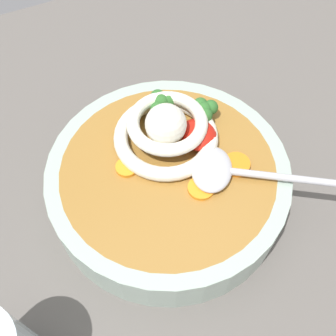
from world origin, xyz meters
TOP-DOWN VIEW (x-y plane):
  - table_slab at (0.00, 0.00)cm, footprint 96.42×96.42cm
  - soup_bowl at (3.97, 1.98)cm, footprint 27.20×27.20cm
  - noodle_pile at (7.69, 0.41)cm, footprint 13.12×12.87cm
  - soup_spoon at (0.55, -3.13)cm, footprint 12.39×16.18cm
  - chili_sauce_dollop at (5.95, -2.83)cm, footprint 4.61×4.15cm
  - broccoli_floret_near_spoon at (8.47, -4.97)cm, footprint 3.47×2.98cm
  - broccoli_floret_rear at (11.53, -0.93)cm, footprint 3.76×3.23cm
  - carrot_slice_right at (0.93, -4.92)cm, footprint 3.00×3.00cm
  - carrot_slice_center at (5.87, 6.08)cm, footprint 2.48×2.48cm
  - carrot_slice_left at (-0.45, 0.11)cm, footprint 2.86×2.86cm

SIDE VIEW (x-z plane):
  - table_slab at x=0.00cm, z-range 0.00..2.61cm
  - soup_bowl at x=3.97cm, z-range 2.70..8.35cm
  - carrot_slice_left at x=-0.45cm, z-range 8.25..8.72cm
  - carrot_slice_center at x=5.87cm, z-range 8.25..8.74cm
  - carrot_slice_right at x=0.93cm, z-range 8.25..8.89cm
  - soup_spoon at x=0.55cm, z-range 8.25..9.85cm
  - chili_sauce_dollop at x=5.95cm, z-range 8.25..10.33cm
  - noodle_pile at x=7.69cm, z-range 7.26..12.53cm
  - broccoli_floret_near_spoon at x=8.47cm, z-range 8.60..11.34cm
  - broccoli_floret_rear at x=11.53cm, z-range 8.63..11.60cm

